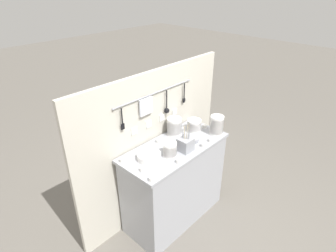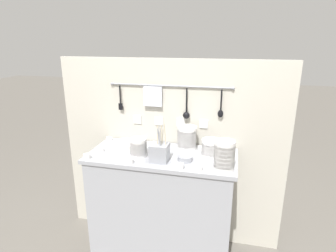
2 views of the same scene
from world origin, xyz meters
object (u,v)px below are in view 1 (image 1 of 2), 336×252
at_px(bowl_stack_nested_right, 217,125).
at_px(cup_front_right, 183,129).
at_px(cup_back_left, 179,161).
at_px(cup_edge_near, 152,179).
at_px(bowl_stack_short_front, 194,125).
at_px(cup_beside_plates, 204,145).
at_px(bowl_stack_back_corner, 174,126).
at_px(cutlery_caddy, 185,144).
at_px(cup_by_caddy, 211,140).
at_px(cup_centre, 205,126).
at_px(cup_back_right, 122,160).
at_px(cup_edge_far, 159,141).
at_px(cup_front_left, 143,169).
at_px(plate_stack, 149,156).
at_px(cup_mid_row, 170,144).
at_px(steel_mixing_bowl, 193,140).
at_px(bowl_stack_tall_left, 170,150).

height_order(bowl_stack_nested_right, cup_front_right, bowl_stack_nested_right).
bearing_deg(cup_back_left, cup_edge_near, 180.00).
height_order(bowl_stack_short_front, cup_beside_plates, bowl_stack_short_front).
xyz_separation_m(bowl_stack_back_corner, cutlery_caddy, (-0.15, -0.28, -0.03)).
height_order(cup_by_caddy, cup_beside_plates, same).
xyz_separation_m(cup_front_right, cup_centre, (0.21, -0.13, 0.00)).
xyz_separation_m(cup_back_right, cup_edge_far, (0.45, -0.01, 0.00)).
relative_size(cutlery_caddy, cup_front_right, 5.51).
distance_m(cup_back_left, cup_front_left, 0.34).
distance_m(plate_stack, cup_back_right, 0.24).
distance_m(cup_back_right, cup_mid_row, 0.51).
bearing_deg(plate_stack, bowl_stack_nested_right, -13.05).
bearing_deg(bowl_stack_nested_right, steel_mixing_bowl, 163.96).
distance_m(cup_edge_far, cup_edge_near, 0.59).
bearing_deg(cup_front_left, cup_edge_far, 27.90).
relative_size(bowl_stack_short_front, bowl_stack_tall_left, 1.03).
bearing_deg(cup_back_right, bowl_stack_back_corner, -1.16).
height_order(bowl_stack_tall_left, cup_edge_far, bowl_stack_tall_left).
height_order(cup_beside_plates, cup_centre, same).
bearing_deg(plate_stack, cutlery_caddy, -23.47).
distance_m(bowl_stack_back_corner, cup_beside_plates, 0.38).
relative_size(cup_edge_near, cup_beside_plates, 1.00).
relative_size(plate_stack, cup_beside_plates, 4.24).
height_order(cup_edge_far, cup_edge_near, same).
bearing_deg(cup_front_right, cup_front_left, -165.13).
height_order(plate_stack, cup_back_right, plate_stack).
bearing_deg(cup_edge_far, cup_edge_near, -140.88).
xyz_separation_m(bowl_stack_tall_left, cup_edge_far, (0.10, 0.24, -0.05)).
bearing_deg(cup_mid_row, bowl_stack_nested_right, -22.18).
distance_m(bowl_stack_back_corner, plate_stack, 0.51).
bearing_deg(bowl_stack_short_front, cup_front_right, 134.99).
bearing_deg(cup_edge_far, cup_back_right, 178.75).
bearing_deg(steel_mixing_bowl, cup_beside_plates, -94.46).
relative_size(steel_mixing_bowl, cutlery_caddy, 0.38).
bearing_deg(bowl_stack_short_front, cup_edge_far, 166.16).
relative_size(bowl_stack_back_corner, cup_by_caddy, 3.65).
xyz_separation_m(bowl_stack_short_front, cup_beside_plates, (-0.19, -0.27, -0.05)).
bearing_deg(cup_by_caddy, bowl_stack_nested_right, 18.36).
bearing_deg(steel_mixing_bowl, cup_edge_near, -169.31).
bearing_deg(cutlery_caddy, cup_edge_near, -170.12).
bearing_deg(bowl_stack_short_front, bowl_stack_tall_left, -165.49).
height_order(bowl_stack_tall_left, cup_beside_plates, bowl_stack_tall_left).
height_order(bowl_stack_nested_right, cup_edge_far, bowl_stack_nested_right).
bearing_deg(cup_edge_far, cup_front_left, -152.10).
relative_size(bowl_stack_tall_left, cup_edge_far, 2.82).
bearing_deg(cup_mid_row, bowl_stack_back_corner, 31.71).
xyz_separation_m(plate_stack, cup_front_right, (0.61, 0.11, -0.01)).
bearing_deg(plate_stack, cup_front_left, -150.81).
bearing_deg(cup_edge_near, cup_by_caddy, 0.00).
height_order(bowl_stack_back_corner, cup_edge_far, bowl_stack_back_corner).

